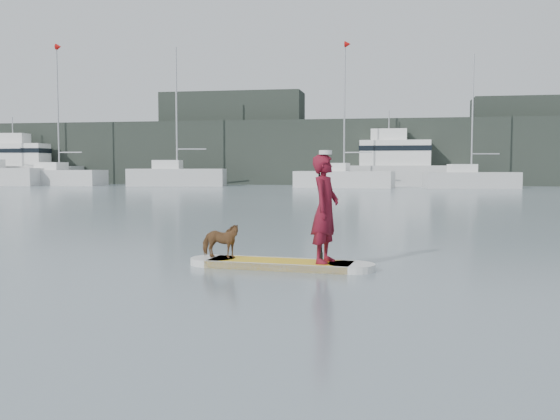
% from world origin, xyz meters
% --- Properties ---
extents(paddleboard, '(3.29, 1.06, 0.12)m').
position_xyz_m(paddleboard, '(3.93, 3.90, 0.06)').
color(paddleboard, yellow).
rests_on(paddleboard, ground).
extents(paddler, '(0.58, 0.75, 1.83)m').
position_xyz_m(paddler, '(4.72, 3.82, 1.03)').
color(paddler, maroon).
rests_on(paddler, paddleboard).
extents(white_cap, '(0.22, 0.22, 0.07)m').
position_xyz_m(white_cap, '(4.72, 3.82, 1.98)').
color(white_cap, silver).
rests_on(white_cap, paddler).
extents(dog, '(0.76, 0.39, 0.62)m').
position_xyz_m(dog, '(2.83, 4.01, 0.43)').
color(dog, brown).
rests_on(dog, paddleboard).
extents(paddle, '(0.10, 0.30, 2.00)m').
position_xyz_m(paddle, '(4.60, 4.07, 0.80)').
color(paddle, black).
rests_on(paddle, ground).
extents(sailboat_b, '(8.76, 3.54, 12.66)m').
position_xyz_m(sailboat_b, '(-24.06, 45.49, 0.88)').
color(sailboat_b, silver).
rests_on(sailboat_b, ground).
extents(sailboat_c, '(8.67, 3.86, 12.02)m').
position_xyz_m(sailboat_c, '(-12.91, 45.59, 0.89)').
color(sailboat_c, silver).
rests_on(sailboat_c, ground).
extents(sailboat_d, '(8.22, 3.58, 11.71)m').
position_xyz_m(sailboat_d, '(1.83, 44.05, 0.84)').
color(sailboat_d, silver).
rests_on(sailboat_d, ground).
extents(sailboat_e, '(7.47, 3.42, 10.44)m').
position_xyz_m(sailboat_e, '(11.81, 44.33, 0.75)').
color(sailboat_e, silver).
rests_on(sailboat_e, ground).
extents(motor_yacht_a, '(10.92, 3.44, 6.54)m').
position_xyz_m(motor_yacht_a, '(6.56, 48.70, 1.84)').
color(motor_yacht_a, silver).
rests_on(motor_yacht_a, ground).
extents(motor_yacht_b, '(9.95, 4.16, 6.40)m').
position_xyz_m(motor_yacht_b, '(-28.98, 47.76, 1.80)').
color(motor_yacht_b, silver).
rests_on(motor_yacht_b, ground).
extents(shore_mass, '(90.00, 6.00, 6.00)m').
position_xyz_m(shore_mass, '(0.00, 53.00, 3.00)').
color(shore_mass, black).
rests_on(shore_mass, ground).
extents(shore_building_west, '(14.00, 4.00, 9.00)m').
position_xyz_m(shore_building_west, '(-10.00, 54.00, 4.50)').
color(shore_building_west, black).
rests_on(shore_building_west, ground).
extents(shore_building_east, '(10.00, 4.00, 8.00)m').
position_xyz_m(shore_building_east, '(18.00, 54.00, 4.00)').
color(shore_building_east, black).
rests_on(shore_building_east, ground).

